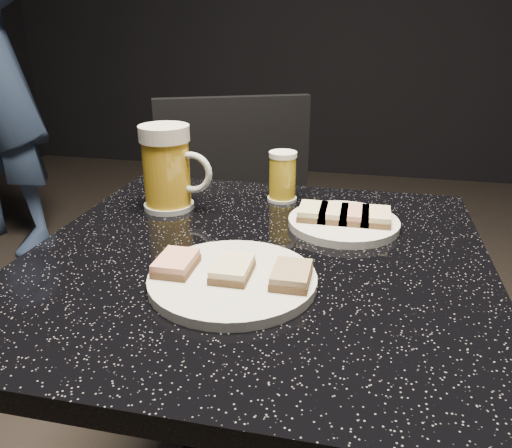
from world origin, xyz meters
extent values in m
cylinder|color=silver|center=(-0.01, -0.10, 0.76)|extent=(0.23, 0.23, 0.01)
cylinder|color=white|center=(0.13, 0.14, 0.76)|extent=(0.19, 0.19, 0.01)
cylinder|color=black|center=(0.00, 0.00, 0.37)|extent=(0.10, 0.10, 0.69)
cube|color=black|center=(0.00, 0.00, 0.73)|extent=(0.70, 0.70, 0.03)
cylinder|color=silver|center=(-0.21, 0.16, 0.76)|extent=(0.09, 0.09, 0.01)
cylinder|color=yellow|center=(-0.21, 0.16, 0.82)|extent=(0.09, 0.09, 0.12)
cylinder|color=silver|center=(-0.21, 0.16, 0.89)|extent=(0.09, 0.09, 0.03)
torus|color=white|center=(-0.15, 0.16, 0.82)|extent=(0.08, 0.01, 0.08)
cylinder|color=silver|center=(0.00, 0.25, 0.75)|extent=(0.06, 0.06, 0.01)
cylinder|color=gold|center=(0.00, 0.25, 0.80)|extent=(0.05, 0.05, 0.08)
cylinder|color=white|center=(0.00, 0.25, 0.84)|extent=(0.05, 0.05, 0.01)
cube|color=black|center=(-0.13, 0.48, 0.45)|extent=(0.57, 0.57, 0.04)
cylinder|color=black|center=(-0.23, 0.24, 0.21)|extent=(0.03, 0.03, 0.43)
cylinder|color=black|center=(0.11, 0.39, 0.21)|extent=(0.03, 0.03, 0.43)
cylinder|color=black|center=(-0.38, 0.58, 0.21)|extent=(0.03, 0.03, 0.43)
cylinder|color=black|center=(-0.04, 0.73, 0.21)|extent=(0.03, 0.03, 0.43)
cube|color=black|center=(-0.21, 0.67, 0.67)|extent=(0.41, 0.20, 0.44)
cube|color=#4C3521|center=(-0.09, -0.10, 0.77)|extent=(0.05, 0.07, 0.01)
cube|color=tan|center=(-0.09, -0.10, 0.78)|extent=(0.05, 0.07, 0.01)
cube|color=#4C3521|center=(-0.01, -0.10, 0.77)|extent=(0.05, 0.07, 0.01)
cube|color=beige|center=(-0.01, -0.10, 0.78)|extent=(0.05, 0.07, 0.01)
cube|color=#4C3521|center=(0.07, -0.10, 0.77)|extent=(0.05, 0.07, 0.01)
cube|color=#8C7251|center=(0.07, -0.10, 0.78)|extent=(0.05, 0.07, 0.01)
cube|color=#4C3521|center=(0.07, 0.14, 0.77)|extent=(0.05, 0.07, 0.01)
cube|color=#D1D184|center=(0.07, 0.14, 0.78)|extent=(0.05, 0.07, 0.01)
cube|color=#4C3521|center=(0.11, 0.14, 0.77)|extent=(0.05, 0.07, 0.01)
cube|color=beige|center=(0.11, 0.14, 0.78)|extent=(0.05, 0.07, 0.01)
cube|color=#4C3521|center=(0.14, 0.14, 0.77)|extent=(0.05, 0.07, 0.01)
cube|color=tan|center=(0.14, 0.14, 0.78)|extent=(0.05, 0.07, 0.01)
cube|color=#4C3521|center=(0.18, 0.14, 0.77)|extent=(0.05, 0.07, 0.01)
cube|color=beige|center=(0.18, 0.14, 0.78)|extent=(0.05, 0.07, 0.01)
camera|label=1|loc=(0.15, -0.67, 1.09)|focal=35.00mm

